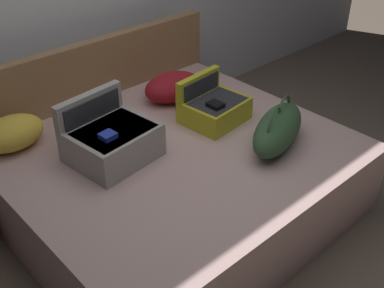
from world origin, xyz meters
TOP-DOWN VIEW (x-y plane):
  - ground_plane at (0.00, 0.00)m, footprint 12.00×12.00m
  - bed at (0.00, 0.40)m, footprint 2.04×1.81m
  - headboard at (0.00, 1.34)m, footprint 2.08×0.08m
  - hard_case_large at (-0.35, 0.60)m, footprint 0.53×0.48m
  - hard_case_medium at (0.42, 0.50)m, footprint 0.44×0.39m
  - duffel_bag at (0.48, 0.00)m, footprint 0.65×0.44m
  - pillow_near_headboard at (-0.74, 1.11)m, footprint 0.41×0.30m
  - pillow_center_head at (0.42, 0.93)m, footprint 0.49×0.36m

SIDE VIEW (x-z plane):
  - ground_plane at x=0.00m, z-range 0.00..0.00m
  - bed at x=0.00m, z-range 0.00..0.50m
  - headboard at x=0.00m, z-range 0.00..0.94m
  - hard_case_medium at x=0.42m, z-range 0.45..0.75m
  - pillow_near_headboard at x=-0.74m, z-range 0.50..0.71m
  - pillow_center_head at x=0.42m, z-range 0.50..0.71m
  - duffel_bag at x=0.48m, z-range 0.47..0.79m
  - hard_case_large at x=-0.35m, z-range 0.44..0.82m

